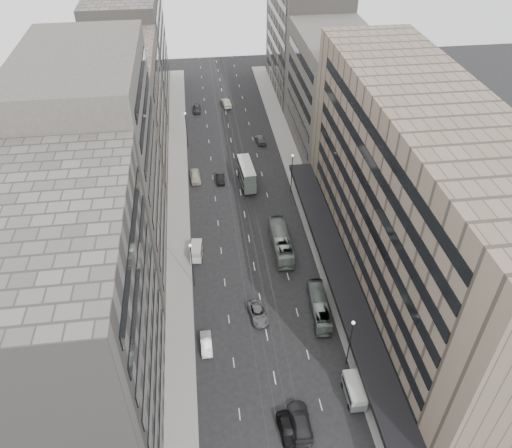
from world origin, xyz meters
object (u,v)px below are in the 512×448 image
vw_microbus (354,390)px  sedan_2 (258,313)px  bus_far (281,242)px  pedestrian (365,401)px  sedan_0 (287,429)px  sedan_1 (206,344)px  panel_van (196,251)px  bus_near (319,306)px  double_decker (247,174)px

vw_microbus → sedan_2: 17.51m
bus_far → pedestrian: size_ratio=6.28×
sedan_2 → pedestrian: bearing=-61.9°
sedan_0 → vw_microbus: bearing=15.7°
sedan_1 → sedan_2: sedan_1 is taller
sedan_1 → sedan_2: size_ratio=0.84×
sedan_2 → bus_far: bearing=61.5°
panel_van → sedan_0: panel_van is taller
bus_near → pedestrian: size_ratio=5.29×
vw_microbus → sedan_1: vw_microbus is taller
double_decker → sedan_0: 52.13m
sedan_2 → pedestrian: pedestrian is taller
vw_microbus → pedestrian: size_ratio=2.56×
bus_near → sedan_0: bearing=70.0°
bus_far → sedan_1: bearing=55.0°
pedestrian → sedan_2: bearing=-93.1°
vw_microbus → sedan_0: 9.64m
bus_near → pedestrian: 15.55m
vw_microbus → pedestrian: 1.76m
double_decker → sedan_2: bearing=-97.5°
bus_far → sedan_2: 15.34m
bus_far → sedan_1: bus_far is taller
pedestrian → bus_near: bearing=-120.0°
pedestrian → bus_far: bearing=-117.9°
panel_van → vw_microbus: bearing=-51.1°
bus_far → sedan_0: 32.45m
sedan_0 → pedestrian: 10.18m
double_decker → panel_van: double_decker is taller
panel_van → sedan_1: panel_van is taller
vw_microbus → sedan_2: bearing=124.9°
bus_near → vw_microbus: bus_near is taller
sedan_0 → sedan_2: sedan_0 is taller
panel_van → sedan_2: size_ratio=0.81×
panel_van → sedan_0: (9.30, -31.85, -0.57)m
sedan_0 → sedan_2: (-1.00, 17.88, -0.08)m
bus_near → double_decker: double_decker is taller
bus_near → sedan_0: bus_near is taller
bus_far → bus_near: bearing=102.8°
double_decker → vw_microbus: (7.70, -48.60, -1.07)m
sedan_0 → sedan_2: bearing=87.6°
bus_near → panel_van: (-17.12, 14.36, -0.00)m
vw_microbus → panel_van: vw_microbus is taller
sedan_0 → pedestrian: pedestrian is taller
bus_far → vw_microbus: size_ratio=2.45×
panel_van → sedan_0: 33.19m
bus_near → panel_van: bearing=-35.8°
sedan_1 → bus_far: bearing=53.2°
double_decker → vw_microbus: size_ratio=1.83×
panel_van → double_decker: bearing=68.6°
sedan_2 → pedestrian: (10.96, -15.79, 0.37)m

